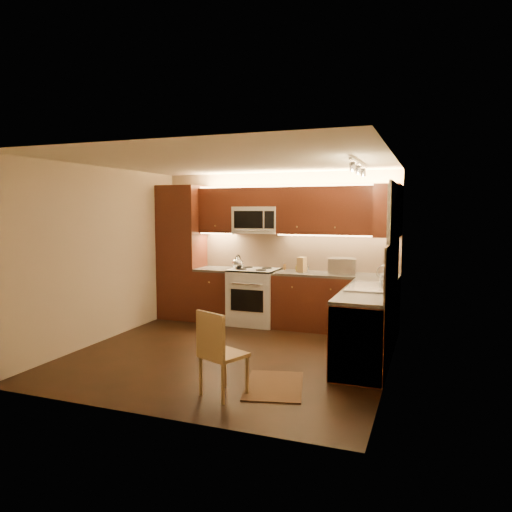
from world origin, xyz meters
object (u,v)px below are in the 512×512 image
at_px(microwave, 257,220).
at_px(kettle, 238,262).
at_px(dining_chair, 224,353).
at_px(sink, 369,281).
at_px(soap_bottle, 384,277).
at_px(stove, 254,296).
at_px(knife_block, 302,265).
at_px(toaster_oven, 342,266).

bearing_deg(microwave, kettle, -142.95).
distance_m(microwave, dining_chair, 3.46).
distance_m(sink, kettle, 2.50).
distance_m(microwave, soap_bottle, 2.48).
height_order(microwave, dining_chair, microwave).
distance_m(stove, microwave, 1.27).
bearing_deg(knife_block, soap_bottle, -27.09).
height_order(microwave, soap_bottle, microwave).
bearing_deg(soap_bottle, toaster_oven, 113.01).
relative_size(stove, dining_chair, 1.04).
xyz_separation_m(microwave, dining_chair, (0.79, -3.11, -1.28)).
bearing_deg(sink, knife_block, 136.00).
distance_m(soap_bottle, dining_chair, 2.57).
bearing_deg(dining_chair, knife_block, 113.07).
relative_size(sink, toaster_oven, 2.10).
distance_m(stove, soap_bottle, 2.39).
bearing_deg(soap_bottle, microwave, 139.44).
bearing_deg(knife_block, microwave, 179.58).
bearing_deg(dining_chair, toaster_oven, 100.77).
xyz_separation_m(toaster_oven, dining_chair, (-0.66, -2.99, -0.58)).
relative_size(microwave, kettle, 3.27).
distance_m(microwave, sink, 2.48).
xyz_separation_m(toaster_oven, soap_bottle, (0.70, -0.88, -0.02)).
bearing_deg(kettle, stove, 22.42).
distance_m(sink, knife_block, 1.67).
bearing_deg(microwave, stove, -90.00).
relative_size(microwave, dining_chair, 0.86).
bearing_deg(toaster_oven, microwave, 169.32).
bearing_deg(toaster_oven, sink, -70.11).
xyz_separation_m(stove, sink, (2.00, -1.12, 0.52)).
xyz_separation_m(kettle, knife_block, (1.06, 0.10, -0.02)).
height_order(microwave, sink, microwave).
xyz_separation_m(kettle, dining_chair, (1.05, -2.91, -0.59)).
height_order(toaster_oven, soap_bottle, toaster_oven).
distance_m(toaster_oven, dining_chair, 3.12).
relative_size(toaster_oven, dining_chair, 0.46).
distance_m(stove, kettle, 0.64).
height_order(knife_block, soap_bottle, knife_block).
xyz_separation_m(sink, soap_bottle, (0.15, 0.26, 0.03)).
xyz_separation_m(stove, microwave, (0.00, 0.14, 1.26)).
height_order(kettle, dining_chair, kettle).
relative_size(kettle, knife_block, 0.98).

